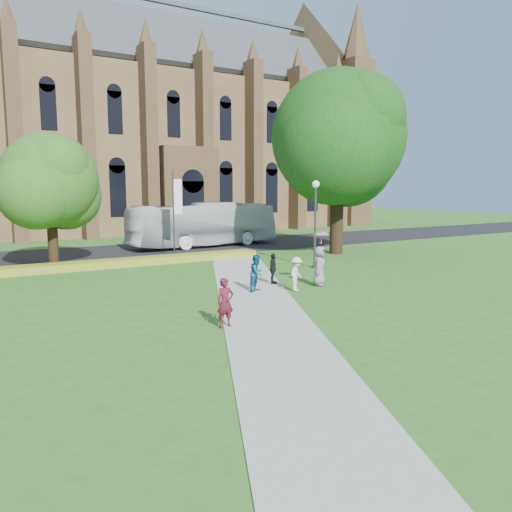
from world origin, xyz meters
TOP-DOWN VIEW (x-y plane):
  - ground at (0.00, 0.00)m, footprint 160.00×160.00m
  - road at (0.00, 20.00)m, footprint 160.00×10.00m
  - footpath at (0.00, 1.00)m, footprint 15.58×28.54m
  - flower_hedge at (-2.00, 13.20)m, footprint 18.00×1.40m
  - cathedral at (10.00, 39.73)m, footprint 52.60×18.25m
  - streetlamp at (7.50, 6.50)m, footprint 0.44×0.44m
  - large_tree at (13.00, 11.00)m, footprint 9.60×9.60m
  - street_tree_1 at (-6.00, 14.50)m, footprint 5.60×5.60m
  - banner_pole_0 at (2.11, 15.20)m, footprint 0.70×0.10m
  - tour_coach at (6.66, 20.18)m, footprint 13.07×4.23m
  - pedestrian_0 at (-3.24, -2.30)m, footprint 0.63×0.43m
  - pedestrian_1 at (0.82, 2.26)m, footprint 1.04×0.98m
  - pedestrian_2 at (2.45, 1.40)m, footprint 1.17×1.07m
  - pedestrian_3 at (2.45, 3.39)m, footprint 0.89×0.91m
  - pedestrian_4 at (4.21, 1.93)m, footprint 1.11×1.07m
  - parasol at (4.39, 2.03)m, footprint 0.83×0.83m

SIDE VIEW (x-z plane):
  - ground at x=0.00m, z-range 0.00..0.00m
  - road at x=0.00m, z-range 0.00..0.02m
  - footpath at x=0.00m, z-range 0.00..0.04m
  - flower_hedge at x=-2.00m, z-range 0.00..0.45m
  - pedestrian_3 at x=2.45m, z-range 0.04..1.57m
  - pedestrian_2 at x=2.45m, z-range 0.04..1.62m
  - pedestrian_0 at x=-3.24m, z-range 0.04..1.74m
  - pedestrian_1 at x=0.82m, z-range 0.04..1.75m
  - pedestrian_4 at x=4.21m, z-range 0.04..1.96m
  - tour_coach at x=6.66m, z-range 0.02..3.60m
  - parasol at x=4.39m, z-range 1.96..2.60m
  - streetlamp at x=7.50m, z-range 0.68..5.92m
  - banner_pole_0 at x=2.11m, z-range 0.39..6.39m
  - street_tree_1 at x=-6.00m, z-range 1.20..9.25m
  - large_tree at x=13.00m, z-range 1.77..14.97m
  - cathedral at x=10.00m, z-range -1.02..26.98m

